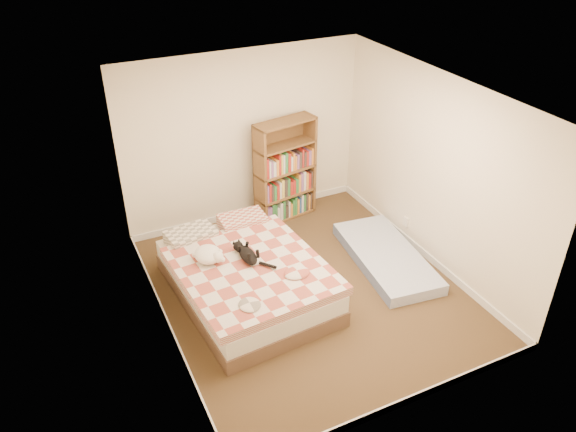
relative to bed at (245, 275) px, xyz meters
name	(u,v)px	position (x,y,z in m)	size (l,w,h in m)	color
room	(310,206)	(0.72, -0.27, 0.93)	(3.51, 4.01, 2.51)	#45351D
bed	(245,275)	(0.00, 0.00, 0.00)	(1.74, 2.30, 0.58)	brown
bookshelf	(284,182)	(1.23, 1.48, 0.29)	(0.97, 0.47, 1.53)	brown
floor_mattress	(386,257)	(1.92, -0.20, -0.19)	(0.79, 1.75, 0.16)	#7187BD
black_cat	(247,254)	(0.03, -0.02, 0.32)	(0.26, 0.66, 0.15)	black
white_dog	(209,255)	(-0.39, 0.13, 0.35)	(0.37, 0.40, 0.17)	white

